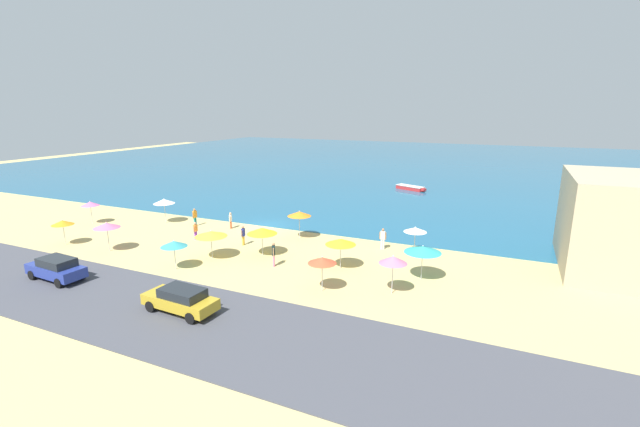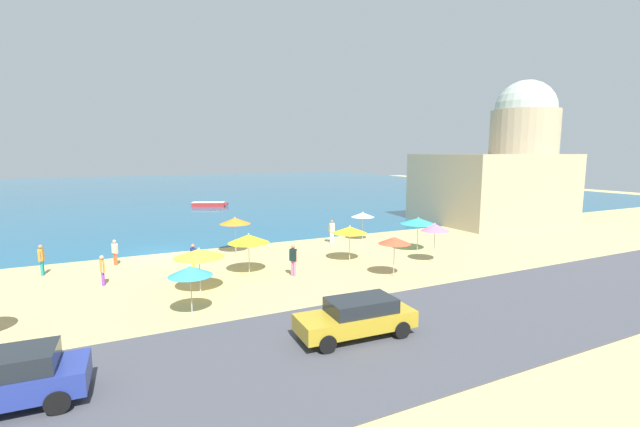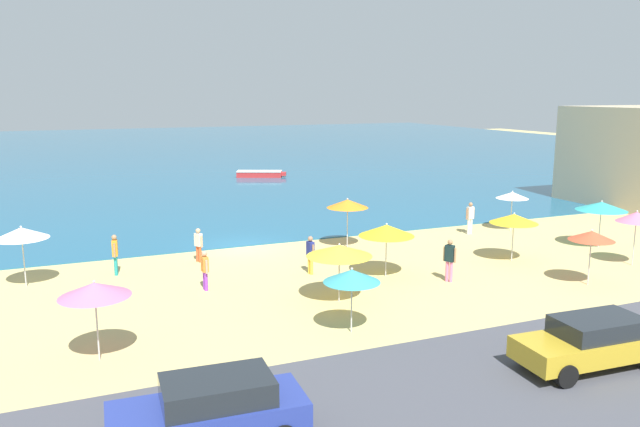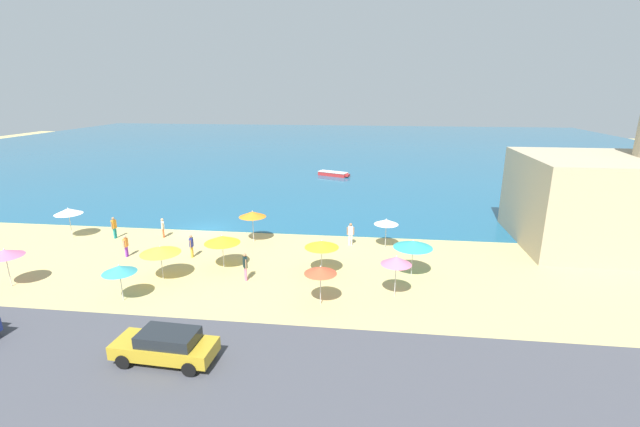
# 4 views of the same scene
# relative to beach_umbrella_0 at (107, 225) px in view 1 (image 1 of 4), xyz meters

# --- Properties ---
(ground_plane) EXTENTS (160.00, 160.00, 0.00)m
(ground_plane) POSITION_rel_beach_umbrella_0_xyz_m (7.62, 11.55, -2.15)
(ground_plane) COLOR tan
(sea) EXTENTS (150.00, 110.00, 0.05)m
(sea) POSITION_rel_beach_umbrella_0_xyz_m (7.62, 66.55, -2.13)
(sea) COLOR #1D5C80
(sea) RESTS_ON ground_plane
(coastal_road) EXTENTS (80.00, 8.00, 0.06)m
(coastal_road) POSITION_rel_beach_umbrella_0_xyz_m (7.62, -6.45, -2.12)
(coastal_road) COLOR #44454E
(coastal_road) RESTS_ON ground_plane
(beach_umbrella_0) EXTENTS (2.05, 2.05, 2.43)m
(beach_umbrella_0) POSITION_rel_beach_umbrella_0_xyz_m (0.00, 0.00, 0.00)
(beach_umbrella_0) COLOR #B2B2B7
(beach_umbrella_0) RESTS_ON ground_plane
(beach_umbrella_1) EXTENTS (2.46, 2.46, 2.23)m
(beach_umbrella_1) POSITION_rel_beach_umbrella_0_xyz_m (8.64, 2.07, -0.20)
(beach_umbrella_1) COLOR #B2B2B7
(beach_umbrella_1) RESTS_ON ground_plane
(beach_umbrella_2) EXTENTS (1.86, 1.86, 2.19)m
(beach_umbrella_2) POSITION_rel_beach_umbrella_0_xyz_m (7.73, -0.89, -0.24)
(beach_umbrella_2) COLOR #B2B2B7
(beach_umbrella_2) RESTS_ON ground_plane
(beach_umbrella_3) EXTENTS (1.80, 1.80, 2.28)m
(beach_umbrella_3) POSITION_rel_beach_umbrella_0_xyz_m (22.61, 9.36, -0.12)
(beach_umbrella_3) COLOR #B2B2B7
(beach_umbrella_3) RESTS_ON ground_plane
(beach_umbrella_4) EXTENTS (1.75, 1.75, 2.19)m
(beach_umbrella_4) POSITION_rel_beach_umbrella_0_xyz_m (-4.79, -0.36, -0.22)
(beach_umbrella_4) COLOR #B2B2B7
(beach_umbrella_4) RESTS_ON ground_plane
(beach_umbrella_5) EXTENTS (2.08, 2.08, 2.53)m
(beach_umbrella_5) POSITION_rel_beach_umbrella_0_xyz_m (12.43, 9.42, 0.09)
(beach_umbrella_5) COLOR #B2B2B7
(beach_umbrella_5) RESTS_ON ground_plane
(beach_umbrella_6) EXTENTS (2.09, 2.09, 2.51)m
(beach_umbrella_6) POSITION_rel_beach_umbrella_0_xyz_m (-2.27, 8.59, 0.06)
(beach_umbrella_6) COLOR #B2B2B7
(beach_umbrella_6) RESTS_ON ground_plane
(beach_umbrella_7) EXTENTS (2.20, 2.20, 2.28)m
(beach_umbrella_7) POSITION_rel_beach_umbrella_0_xyz_m (18.41, 4.17, -0.15)
(beach_umbrella_7) COLOR #B2B2B7
(beach_umbrella_7) RESTS_ON ground_plane
(beach_umbrella_8) EXTENTS (1.80, 1.80, 2.31)m
(beach_umbrella_8) POSITION_rel_beach_umbrella_0_xyz_m (18.83, 0.01, -0.11)
(beach_umbrella_8) COLOR #B2B2B7
(beach_umbrella_8) RESTS_ON ground_plane
(beach_umbrella_9) EXTENTS (2.47, 2.47, 2.40)m
(beach_umbrella_9) POSITION_rel_beach_umbrella_0_xyz_m (24.14, 4.53, -0.04)
(beach_umbrella_9) COLOR #B2B2B7
(beach_umbrella_9) RESTS_ON ground_plane
(beach_umbrella_10) EXTENTS (2.36, 2.36, 2.31)m
(beach_umbrella_10) POSITION_rel_beach_umbrella_0_xyz_m (11.82, 4.26, -0.16)
(beach_umbrella_10) COLOR #B2B2B7
(beach_umbrella_10) RESTS_ON ground_plane
(beach_umbrella_11) EXTENTS (1.72, 1.72, 2.30)m
(beach_umbrella_11) POSITION_rel_beach_umbrella_0_xyz_m (-8.74, 5.33, -0.13)
(beach_umbrella_11) COLOR #B2B2B7
(beach_umbrella_11) RESTS_ON ground_plane
(beach_umbrella_12) EXTENTS (1.76, 1.76, 2.53)m
(beach_umbrella_12) POSITION_rel_beach_umbrella_0_xyz_m (22.95, 1.44, 0.08)
(beach_umbrella_12) COLOR #B2B2B7
(beach_umbrella_12) RESTS_ON ground_plane
(bather_0) EXTENTS (0.25, 0.57, 1.60)m
(bather_0) POSITION_rel_beach_umbrella_0_xyz_m (4.31, 5.32, -1.26)
(bather_0) COLOR purple
(bather_0) RESTS_ON ground_plane
(bather_1) EXTENTS (0.57, 0.25, 1.77)m
(bather_1) POSITION_rel_beach_umbrella_0_xyz_m (19.97, 9.57, -1.16)
(bather_1) COLOR silver
(bather_1) RESTS_ON ground_plane
(bather_2) EXTENTS (0.36, 0.52, 1.59)m
(bather_2) POSITION_rel_beach_umbrella_0_xyz_m (4.95, 9.58, -1.27)
(bather_2) COLOR #DA542B
(bather_2) RESTS_ON ground_plane
(bather_3) EXTENTS (0.27, 0.57, 1.67)m
(bather_3) POSITION_rel_beach_umbrella_0_xyz_m (8.98, 5.78, -1.22)
(bather_3) COLOR yellow
(bather_3) RESTS_ON ground_plane
(bather_4) EXTENTS (0.37, 0.51, 1.79)m
(bather_4) POSITION_rel_beach_umbrella_0_xyz_m (13.84, 2.54, -1.14)
(bather_4) COLOR pink
(bather_4) RESTS_ON ground_plane
(bather_5) EXTENTS (0.27, 0.56, 1.76)m
(bather_5) POSITION_rel_beach_umbrella_0_xyz_m (1.24, 8.88, -1.16)
(bather_5) COLOR teal
(bather_5) RESTS_ON ground_plane
(parked_car_1) EXTENTS (4.49, 1.97, 1.44)m
(parked_car_1) POSITION_rel_beach_umbrella_0_xyz_m (12.83, -5.98, -1.33)
(parked_car_1) COLOR #B79524
(parked_car_1) RESTS_ON coastal_road
(parked_car_2) EXTENTS (4.36, 1.97, 1.55)m
(parked_car_2) POSITION_rel_beach_umbrella_0_xyz_m (2.00, -5.76, -1.28)
(parked_car_2) COLOR navy
(parked_car_2) RESTS_ON coastal_road
(skiff_nearshore) EXTENTS (4.53, 2.85, 0.57)m
(skiff_nearshore) POSITION_rel_beach_umbrella_0_xyz_m (16.23, 36.29, -1.81)
(skiff_nearshore) COLOR red
(skiff_nearshore) RESTS_ON sea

